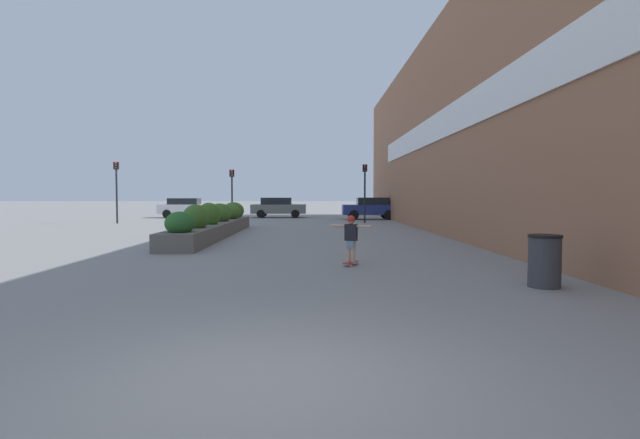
# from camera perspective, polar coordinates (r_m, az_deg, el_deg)

# --- Properties ---
(ground_plane) EXTENTS (300.00, 300.00, 0.00)m
(ground_plane) POSITION_cam_1_polar(r_m,az_deg,el_deg) (4.82, -6.80, -17.96)
(ground_plane) COLOR gray
(building_wall_right) EXTENTS (0.67, 47.89, 9.48)m
(building_wall_right) POSITION_cam_1_polar(r_m,az_deg,el_deg) (21.79, 14.70, 10.67)
(building_wall_right) COLOR #9E6647
(building_wall_right) RESTS_ON ground_plane
(planter_box) EXTENTS (1.29, 12.76, 1.43)m
(planter_box) POSITION_cam_1_polar(r_m,az_deg,el_deg) (21.54, -11.86, -0.47)
(planter_box) COLOR #605B54
(planter_box) RESTS_ON ground_plane
(skateboard) EXTENTS (0.45, 0.66, 0.09)m
(skateboard) POSITION_cam_1_polar(r_m,az_deg,el_deg) (12.19, 3.56, -4.97)
(skateboard) COLOR maroon
(skateboard) RESTS_ON ground_plane
(skateboarder) EXTENTS (0.99, 0.50, 1.14)m
(skateboarder) POSITION_cam_1_polar(r_m,az_deg,el_deg) (12.11, 3.57, -1.65)
(skateboarder) COLOR tan
(skateboarder) RESTS_ON skateboard
(trash_bin) EXTENTS (0.61, 0.61, 0.98)m
(trash_bin) POSITION_cam_1_polar(r_m,az_deg,el_deg) (10.16, 24.29, -4.34)
(trash_bin) COLOR #38383D
(trash_bin) RESTS_ON ground_plane
(car_leftmost) EXTENTS (4.23, 2.00, 1.54)m
(car_leftmost) POSITION_cam_1_polar(r_m,az_deg,el_deg) (39.02, -4.80, 1.42)
(car_leftmost) COLOR slate
(car_leftmost) RESTS_ON ground_plane
(car_center_left) EXTENTS (3.95, 1.86, 1.57)m
(car_center_left) POSITION_cam_1_polar(r_m,az_deg,el_deg) (35.89, 5.81, 1.33)
(car_center_left) COLOR navy
(car_center_left) RESTS_ON ground_plane
(car_center_right) EXTENTS (4.34, 2.03, 1.57)m
(car_center_right) POSITION_cam_1_polar(r_m,az_deg,el_deg) (39.82, 15.50, 1.37)
(car_center_right) COLOR slate
(car_center_right) RESTS_ON ground_plane
(car_rightmost) EXTENTS (4.08, 1.89, 1.50)m
(car_rightmost) POSITION_cam_1_polar(r_m,az_deg,el_deg) (39.68, -15.06, 1.34)
(car_rightmost) COLOR silver
(car_rightmost) RESTS_ON ground_plane
(traffic_light_left) EXTENTS (0.28, 0.30, 3.34)m
(traffic_light_left) POSITION_cam_1_polar(r_m,az_deg,el_deg) (31.83, -10.03, 3.75)
(traffic_light_left) COLOR black
(traffic_light_left) RESTS_ON ground_plane
(traffic_light_right) EXTENTS (0.28, 0.30, 3.64)m
(traffic_light_right) POSITION_cam_1_polar(r_m,az_deg,el_deg) (31.18, 5.15, 4.15)
(traffic_light_right) COLOR black
(traffic_light_right) RESTS_ON ground_plane
(traffic_light_far_left) EXTENTS (0.28, 0.30, 3.75)m
(traffic_light_far_left) POSITION_cam_1_polar(r_m,az_deg,el_deg) (32.88, -22.25, 3.99)
(traffic_light_far_left) COLOR black
(traffic_light_far_left) RESTS_ON ground_plane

